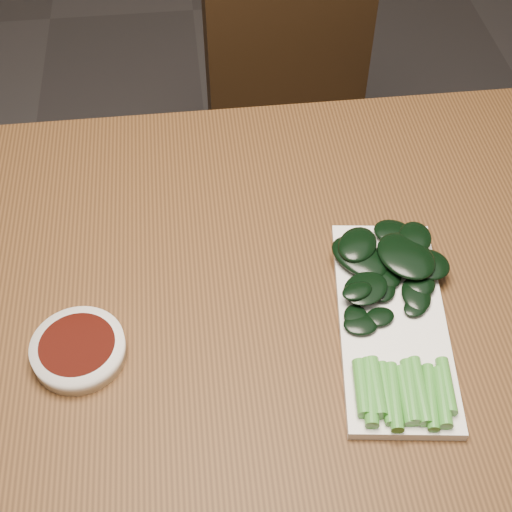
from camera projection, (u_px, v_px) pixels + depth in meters
name	position (u px, v px, depth m)	size (l,w,h in m)	color
ground	(246.00, 509.00, 1.52)	(6.00, 6.00, 0.00)	#312E2E
table	(241.00, 327.00, 1.00)	(1.40, 0.80, 0.75)	#4E3016
chair_far	(305.00, 128.00, 1.58)	(0.45, 0.45, 0.89)	black
sauce_bowl	(79.00, 349.00, 0.88)	(0.12, 0.12, 0.03)	white
serving_plate	(392.00, 322.00, 0.91)	(0.18, 0.34, 0.01)	white
gai_lan	(392.00, 301.00, 0.91)	(0.18, 0.33, 0.03)	#449533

